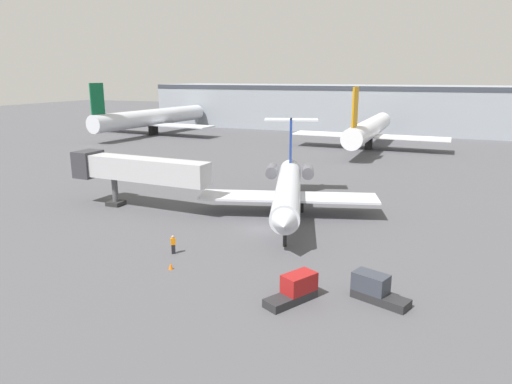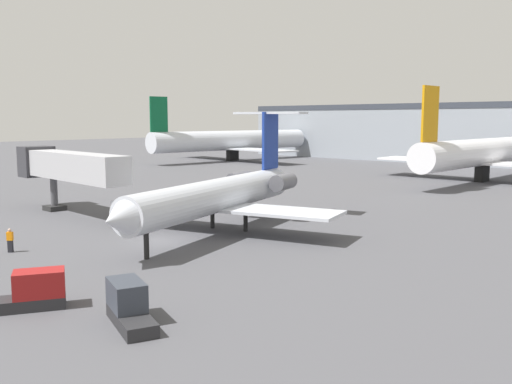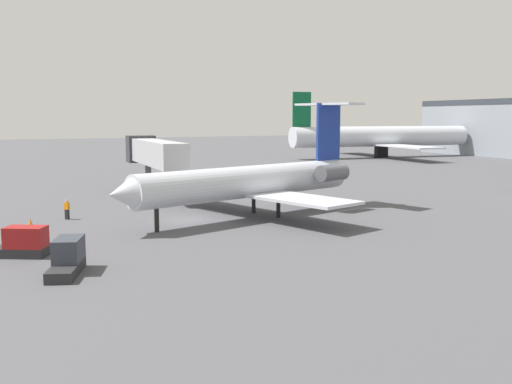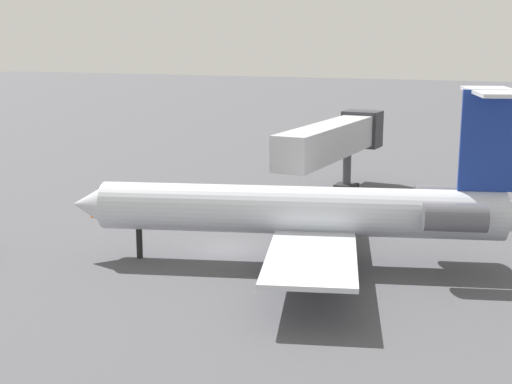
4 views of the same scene
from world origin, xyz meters
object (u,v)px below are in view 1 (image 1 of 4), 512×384
Objects in this scene: regional_jet at (288,187)px; baggage_tug_trailing at (295,289)px; jet_bridge at (132,169)px; parked_airliner_west_mid at (369,129)px; parked_airliner_west_end at (152,118)px; ground_crew_marshaller at (173,244)px; traffic_cone_near at (171,266)px; baggage_tug_lead at (375,289)px.

regional_jet reaches higher than baggage_tug_trailing.
parked_airliner_west_mid reaches higher than jet_bridge.
parked_airliner_west_end is at bearing 122.68° from jet_bridge.
ground_crew_marshaller is 0.40× the size of baggage_tug_trailing.
regional_jet reaches higher than ground_crew_marshaller.
traffic_cone_near is at bearing -93.65° from parked_airliner_west_mid.
parked_airliner_west_end is at bearing 135.17° from regional_jet.
jet_bridge is 16.81m from ground_crew_marshaller.
parked_airliner_west_end is (-56.64, 56.30, 1.21)m from regional_jet.
ground_crew_marshaller is 13.38m from baggage_tug_trailing.
parked_airliner_west_end is at bearing 176.24° from parked_airliner_west_mid.
traffic_cone_near is at bearing 173.14° from baggage_tug_trailing.
regional_jet is 52.56m from parked_airliner_west_mid.
traffic_cone_near is 91.29m from parked_airliner_west_end.
parked_airliner_west_mid is (18.37, 56.77, -0.42)m from jet_bridge.
parked_airliner_west_mid is at bearing 95.16° from baggage_tug_trailing.
baggage_tug_trailing is (24.87, -15.22, -3.88)m from jet_bridge.
parked_airliner_west_mid reaches higher than ground_crew_marshaller.
regional_jet is at bearing 77.71° from traffic_cone_near.
regional_jet is 20.82m from baggage_tug_trailing.
regional_jet is 79.87m from parked_airliner_west_end.
baggage_tug_trailing is at bearing -84.84° from parked_airliner_west_mid.
jet_bridge reaches higher than baggage_tug_lead.
traffic_cone_near is at bearing -61.52° from ground_crew_marshaller.
baggage_tug_trailing is 0.10× the size of parked_airliner_west_end.
baggage_tug_lead is (17.77, -2.22, -0.02)m from ground_crew_marshaller.
baggage_tug_lead is (30.00, -13.09, -3.88)m from jet_bridge.
regional_jet is 1.45× the size of jet_bridge.
baggage_tug_lead is at bearing -7.13° from ground_crew_marshaller.
ground_crew_marshaller is 68.00m from parked_airliner_west_mid.
ground_crew_marshaller is at bearing -110.34° from regional_jet.
baggage_tug_lead and baggage_tug_trailing have the same top height.
baggage_tug_trailing is at bearing -6.86° from traffic_cone_near.
parked_airliner_west_mid is at bearing 86.35° from traffic_cone_near.
baggage_tug_lead reaches higher than traffic_cone_near.
parked_airliner_west_end reaches higher than baggage_tug_lead.
baggage_tug_lead is at bearing -46.93° from parked_airliner_west_end.
parked_airliner_west_mid is (4.50, 70.67, 4.02)m from traffic_cone_near.
parked_airliner_west_end is (-38.82, 60.53, -0.28)m from jet_bridge.
parked_airliner_west_mid is (-6.50, 71.99, 3.46)m from baggage_tug_trailing.
baggage_tug_lead is 0.10× the size of parked_airliner_west_end.
baggage_tug_trailing is at bearing -70.06° from regional_jet.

